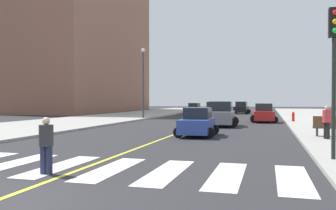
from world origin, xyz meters
name	(u,v)px	position (x,y,z in m)	size (l,w,h in m)	color
sidewalk_kerb_west	(47,125)	(-12.20, 20.00, 0.07)	(10.00, 120.00, 0.15)	#9E9B93
crosswalk_paint	(86,167)	(0.00, 4.00, 0.01)	(13.50, 4.00, 0.01)	silver
lane_divider_paint	(222,117)	(0.00, 40.00, 0.01)	(0.16, 80.00, 0.01)	yellow
low_rise_brick_west	(80,36)	(-27.61, 53.09, 13.87)	(16.00, 32.00, 27.73)	#895945
car_red_nearest	(264,113)	(5.22, 29.58, 0.85)	(2.65, 4.13, 1.81)	red
car_yellow_second	(213,109)	(-1.67, 43.42, 0.88)	(2.70, 4.25, 1.88)	gold
car_blue_third	(197,123)	(1.55, 14.85, 0.80)	(2.45, 3.86, 1.70)	#2D479E
car_gray_fourth	(221,115)	(1.90, 23.19, 0.95)	(2.96, 4.63, 2.03)	slate
car_silver_fifth	(195,109)	(-5.09, 47.26, 0.78)	(2.43, 3.81, 1.67)	#B7B7BC
car_black_sixth	(241,108)	(1.65, 50.32, 0.88)	(2.74, 4.29, 1.88)	black
traffic_light_near_corner	(334,53)	(7.78, 6.93, 3.75)	(0.36, 0.41, 5.14)	black
park_bench	(330,127)	(8.93, 15.04, 0.69)	(1.83, 0.68, 1.12)	brown
pedestrian_crossing	(46,143)	(-0.60, 2.77, 0.92)	(0.41, 0.41, 1.67)	#232847
pedestrian_waiting_east	(327,121)	(8.56, 13.75, 1.10)	(0.43, 0.43, 1.72)	black
fire_hydrant	(293,117)	(7.92, 29.39, 0.58)	(0.26, 0.26, 0.89)	red
street_lamp	(143,77)	(-7.78, 31.57, 4.70)	(0.44, 0.44, 7.74)	#38383D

